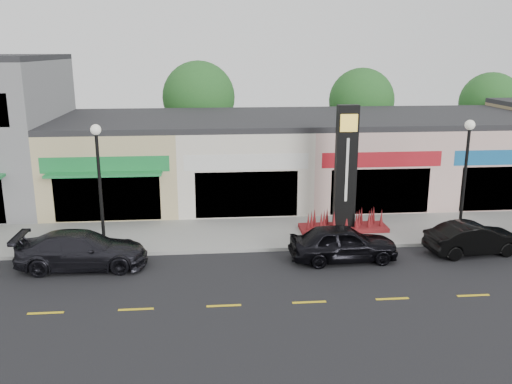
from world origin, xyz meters
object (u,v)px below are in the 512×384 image
lamp_east_near (466,168)px  lamp_west_near (99,175)px  pylon_sign (345,187)px  car_black_sedan (343,243)px  car_black_conv (474,239)px  car_dark_sedan (82,250)px

lamp_east_near → lamp_west_near: bearing=180.0°
pylon_sign → car_black_sedan: 3.85m
lamp_west_near → car_black_sedan: size_ratio=1.22×
car_black_sedan → car_black_conv: car_black_sedan is taller
pylon_sign → car_black_conv: bearing=-32.8°
lamp_east_near → car_black_conv: bearing=-91.9°
pylon_sign → car_black_conv: (4.95, -3.19, -1.59)m
car_dark_sedan → car_black_conv: car_dark_sedan is taller
lamp_east_near → pylon_sign: (-5.00, 1.70, -1.20)m
lamp_east_near → car_dark_sedan: size_ratio=1.06×
lamp_east_near → car_dark_sedan: bearing=-174.6°
lamp_east_near → car_black_conv: (-0.05, -1.50, -2.79)m
car_black_sedan → lamp_west_near: bearing=78.5°
lamp_west_near → car_black_conv: size_ratio=1.32×
lamp_west_near → lamp_east_near: size_ratio=1.00×
pylon_sign → car_black_sedan: (-0.88, -3.43, -1.51)m
car_black_sedan → car_black_conv: bearing=-89.5°
lamp_west_near → pylon_sign: size_ratio=0.91×
car_dark_sedan → car_black_conv: (16.54, 0.06, -0.07)m
lamp_west_near → car_dark_sedan: bearing=-110.6°
lamp_west_near → car_dark_sedan: size_ratio=1.06×
lamp_east_near → car_black_sedan: lamp_east_near is taller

